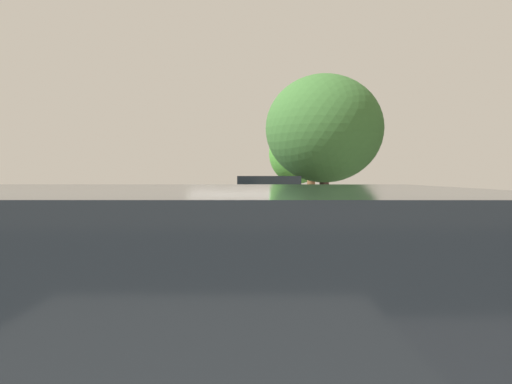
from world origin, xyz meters
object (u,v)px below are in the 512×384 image
(parked_sedan_dark_blue_second, at_px, (254,250))
(bicycle_at_curb, at_px, (281,217))
(parked_suv_green_mid, at_px, (267,210))
(parked_suv_red_far, at_px, (268,196))
(cyclist_with_backpack, at_px, (287,202))
(parked_sedan_tan_farthest, at_px, (266,196))
(street_tree_mid_block, at_px, (311,127))
(street_tree_far_end, at_px, (297,153))
(street_tree_near_cyclist, at_px, (324,129))

(parked_sedan_dark_blue_second, height_order, bicycle_at_curb, parked_sedan_dark_blue_second)
(parked_suv_green_mid, distance_m, bicycle_at_curb, 6.30)
(parked_suv_red_far, relative_size, cyclist_with_backpack, 2.95)
(parked_sedan_tan_farthest, relative_size, street_tree_mid_block, 0.86)
(parked_suv_red_far, relative_size, street_tree_far_end, 0.89)
(bicycle_at_curb, relative_size, street_tree_far_end, 0.32)
(parked_sedan_dark_blue_second, xyz_separation_m, street_tree_mid_block, (1.91, 14.69, 3.28))
(parked_sedan_dark_blue_second, distance_m, parked_suv_red_far, 17.77)
(parked_suv_red_far, relative_size, street_tree_mid_block, 0.93)
(parked_suv_green_mid, relative_size, street_tree_far_end, 0.89)
(parked_sedan_tan_farthest, distance_m, bicycle_at_curb, 14.25)
(parked_sedan_tan_farthest, height_order, bicycle_at_curb, parked_sedan_tan_farthest)
(parked_sedan_tan_farthest, bearing_deg, parked_sedan_dark_blue_second, -89.79)
(parked_suv_green_mid, bearing_deg, bicycle_at_curb, 85.47)
(cyclist_with_backpack, distance_m, street_tree_near_cyclist, 5.02)
(street_tree_mid_block, bearing_deg, street_tree_far_end, 90.00)
(parked_suv_red_far, bearing_deg, parked_sedan_dark_blue_second, -90.19)
(bicycle_at_curb, height_order, cyclist_with_backpack, cyclist_with_backpack)
(bicycle_at_curb, xyz_separation_m, cyclist_with_backpack, (0.23, -0.45, 0.62))
(parked_suv_red_far, bearing_deg, bicycle_at_curb, -82.86)
(parked_suv_red_far, xyz_separation_m, parked_sedan_tan_farthest, (-0.16, 9.65, -0.27))
(street_tree_far_end, bearing_deg, street_tree_mid_block, -90.00)
(parked_suv_red_far, bearing_deg, street_tree_mid_block, -58.89)
(cyclist_with_backpack, distance_m, street_tree_mid_block, 3.77)
(parked_suv_green_mid, relative_size, street_tree_mid_block, 0.93)
(parked_sedan_dark_blue_second, relative_size, parked_suv_red_far, 0.93)
(parked_sedan_dark_blue_second, bearing_deg, street_tree_mid_block, 82.57)
(cyclist_with_backpack, height_order, street_tree_far_end, street_tree_far_end)
(street_tree_far_end, bearing_deg, street_tree_near_cyclist, -90.00)
(parked_sedan_dark_blue_second, bearing_deg, street_tree_near_cyclist, 77.31)
(parked_suv_green_mid, height_order, street_tree_far_end, street_tree_far_end)
(street_tree_near_cyclist, bearing_deg, street_tree_far_end, 90.00)
(parked_suv_red_far, xyz_separation_m, street_tree_far_end, (1.86, 10.99, 2.46))
(parked_sedan_dark_blue_second, bearing_deg, parked_suv_red_far, 89.81)
(bicycle_at_curb, bearing_deg, street_tree_mid_block, 49.44)
(parked_suv_red_far, height_order, street_tree_near_cyclist, street_tree_near_cyclist)
(parked_sedan_dark_blue_second, height_order, parked_suv_red_far, parked_suv_red_far)
(bicycle_at_curb, distance_m, street_tree_far_end, 15.93)
(street_tree_far_end, bearing_deg, parked_sedan_tan_farthest, -146.23)
(parked_suv_green_mid, bearing_deg, parked_suv_red_far, 90.41)
(bicycle_at_curb, relative_size, street_tree_near_cyclist, 0.34)
(parked_sedan_dark_blue_second, height_order, cyclist_with_backpack, cyclist_with_backpack)
(parked_suv_green_mid, distance_m, cyclist_with_backpack, 5.84)
(cyclist_with_backpack, bearing_deg, parked_suv_red_far, 99.04)
(street_tree_near_cyclist, bearing_deg, parked_suv_green_mid, -138.72)
(parked_sedan_dark_blue_second, relative_size, street_tree_far_end, 0.83)
(bicycle_at_curb, distance_m, cyclist_with_backpack, 0.80)
(street_tree_mid_block, bearing_deg, street_tree_near_cyclist, -90.00)
(street_tree_near_cyclist, height_order, street_tree_mid_block, street_tree_mid_block)
(parked_suv_red_far, relative_size, parked_sedan_tan_farthest, 1.08)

